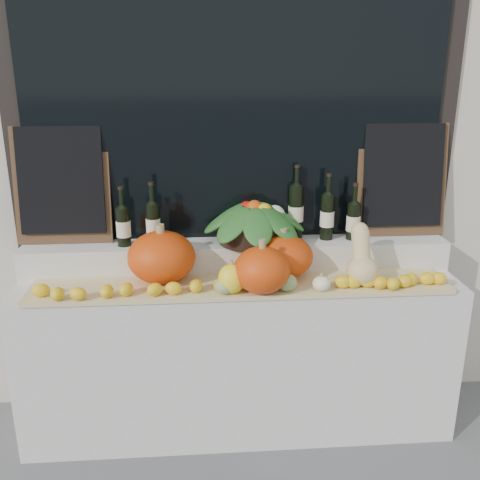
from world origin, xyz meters
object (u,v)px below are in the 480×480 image
pumpkin_left (162,257)px  wine_bottle_tall (296,211)px  pumpkin_right (282,256)px  butternut_squash (362,260)px  produce_bowl (254,221)px

pumpkin_left → wine_bottle_tall: 0.79m
pumpkin_left → pumpkin_right: 0.62m
butternut_squash → wine_bottle_tall: (-0.27, 0.36, 0.17)m
pumpkin_right → produce_bowl: produce_bowl is taller
pumpkin_right → butternut_squash: (0.38, -0.12, 0.01)m
butternut_squash → pumpkin_left: bearing=174.6°
pumpkin_left → pumpkin_right: (0.62, 0.03, -0.02)m
butternut_squash → pumpkin_right: bearing=162.6°
pumpkin_right → butternut_squash: bearing=-17.4°
pumpkin_right → pumpkin_left: bearing=-177.7°
produce_bowl → wine_bottle_tall: 0.25m
wine_bottle_tall → butternut_squash: bearing=-52.8°
produce_bowl → pumpkin_right: bearing=-53.3°
pumpkin_left → butternut_squash: butternut_squash is taller
pumpkin_right → produce_bowl: 0.26m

